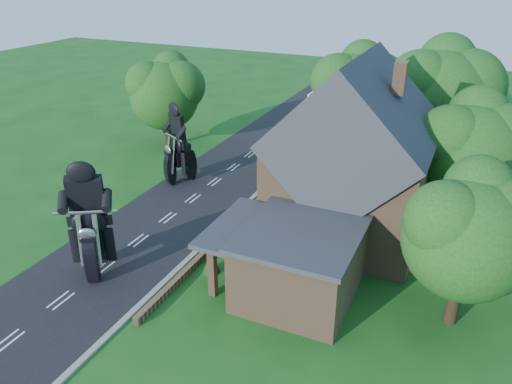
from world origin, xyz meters
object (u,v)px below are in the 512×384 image
at_px(garden_wall, 244,215).
at_px(annex, 298,261).
at_px(motorcycle_lead, 96,257).
at_px(house, 352,163).
at_px(motorcycle_follow, 181,170).

height_order(garden_wall, annex, annex).
bearing_deg(motorcycle_lead, annex, 164.67).
bearing_deg(garden_wall, house, 9.17).
relative_size(motorcycle_lead, motorcycle_follow, 1.06).
xyz_separation_m(garden_wall, house, (6.19, 1.00, 4.14)).
bearing_deg(motorcycle_follow, motorcycle_lead, 128.25).
bearing_deg(house, annex, -95.24).
height_order(motorcycle_lead, motorcycle_follow, motorcycle_lead).
bearing_deg(garden_wall, motorcycle_lead, -116.73).
bearing_deg(house, garden_wall, -170.83).
bearing_deg(annex, garden_wall, 133.84).
distance_m(motorcycle_lead, motorcycle_follow, 11.72).
height_order(garden_wall, house, house).
xyz_separation_m(garden_wall, annex, (5.57, -5.80, 1.57)).
height_order(annex, motorcycle_lead, annex).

